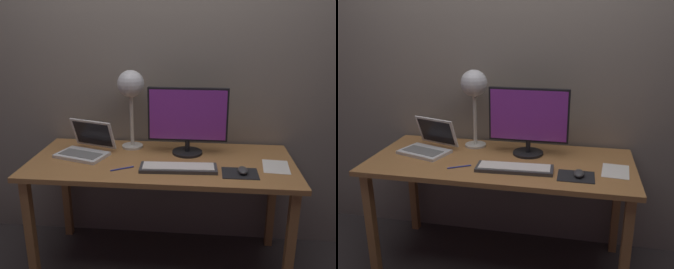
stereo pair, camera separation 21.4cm
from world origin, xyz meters
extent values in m
plane|color=#383333|center=(0.00, 0.00, 0.00)|extent=(4.80, 4.80, 0.00)
cube|color=gray|center=(0.00, 0.40, 1.30)|extent=(4.80, 0.06, 2.60)
cube|color=#A8703D|center=(0.00, 0.00, 0.72)|extent=(1.60, 0.70, 0.03)
cube|color=#A8703D|center=(-0.74, -0.29, 0.35)|extent=(0.05, 0.05, 0.71)
cube|color=#A8703D|center=(0.74, -0.29, 0.35)|extent=(0.05, 0.05, 0.71)
cube|color=#A8703D|center=(-0.74, 0.29, 0.35)|extent=(0.05, 0.05, 0.71)
cube|color=#A8703D|center=(0.74, 0.29, 0.35)|extent=(0.05, 0.05, 0.71)
cylinder|color=black|center=(0.15, 0.13, 0.75)|extent=(0.19, 0.19, 0.01)
cylinder|color=black|center=(0.15, 0.13, 0.79)|extent=(0.03, 0.03, 0.07)
cube|color=black|center=(0.15, 0.13, 1.00)|extent=(0.50, 0.03, 0.34)
cube|color=purple|center=(0.15, 0.11, 1.00)|extent=(0.47, 0.00, 0.31)
cube|color=#38383A|center=(0.11, -0.14, 0.75)|extent=(0.45, 0.16, 0.02)
cube|color=silver|center=(0.11, -0.14, 0.76)|extent=(0.41, 0.13, 0.01)
cube|color=silver|center=(-0.50, 0.01, 0.75)|extent=(0.35, 0.28, 0.02)
cube|color=slate|center=(-0.51, 0.00, 0.76)|extent=(0.28, 0.18, 0.00)
cube|color=silver|center=(-0.46, 0.14, 0.85)|extent=(0.31, 0.16, 0.19)
cube|color=black|center=(-0.46, 0.14, 0.85)|extent=(0.27, 0.14, 0.16)
cylinder|color=beige|center=(-0.22, 0.22, 0.75)|extent=(0.14, 0.14, 0.01)
cylinder|color=silver|center=(-0.22, 0.22, 0.94)|extent=(0.02, 0.02, 0.38)
sphere|color=silver|center=(-0.22, 0.22, 1.17)|extent=(0.17, 0.17, 0.17)
sphere|color=#FFEAB2|center=(-0.22, 0.21, 1.12)|extent=(0.06, 0.06, 0.06)
cube|color=black|center=(0.46, -0.17, 0.74)|extent=(0.20, 0.16, 0.00)
ellipsoid|color=#38383A|center=(0.47, -0.16, 0.76)|extent=(0.06, 0.10, 0.03)
cube|color=white|center=(0.68, -0.04, 0.74)|extent=(0.17, 0.22, 0.00)
cylinder|color=#2633A5|center=(-0.21, -0.17, 0.74)|extent=(0.12, 0.08, 0.01)
camera|label=1|loc=(0.24, -2.09, 1.56)|focal=39.40mm
camera|label=2|loc=(0.46, -2.05, 1.56)|focal=39.40mm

